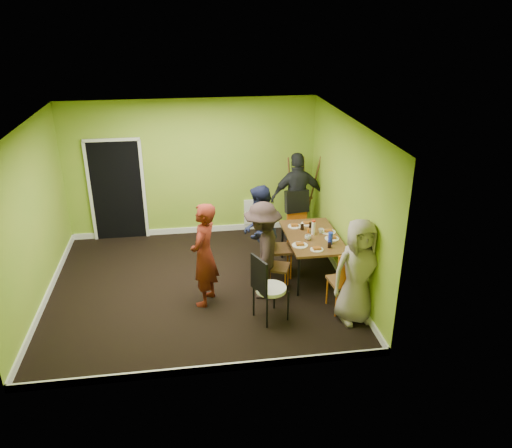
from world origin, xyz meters
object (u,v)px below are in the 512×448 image
at_px(person_back_end, 297,198).
at_px(person_front_end, 358,272).
at_px(person_left_near, 263,251).
at_px(dining_table, 312,239).
at_px(easel, 302,197).
at_px(chair_back_end, 298,207).
at_px(chair_bentwood, 267,285).
at_px(blue_bottle, 330,238).
at_px(chair_left_far, 274,244).
at_px(chair_front_end, 346,278).
at_px(orange_bottle, 308,231).
at_px(thermos, 313,228).
at_px(person_left_far, 259,232).
at_px(chair_left_near, 273,262).
at_px(person_standing, 204,255).

relative_size(person_back_end, person_front_end, 1.11).
bearing_deg(person_front_end, person_left_near, 139.17).
xyz_separation_m(dining_table, easel, (0.19, 1.64, 0.16)).
relative_size(chair_back_end, person_left_near, 0.69).
distance_m(dining_table, chair_bentwood, 1.64).
distance_m(blue_bottle, person_back_end, 1.82).
bearing_deg(chair_left_far, dining_table, 86.81).
xyz_separation_m(chair_front_end, person_back_end, (-0.17, 2.70, 0.32)).
bearing_deg(chair_bentwood, chair_front_end, 68.29).
bearing_deg(orange_bottle, chair_front_end, -79.11).
distance_m(dining_table, person_front_end, 1.50).
height_order(thermos, person_front_end, person_front_end).
xyz_separation_m(dining_table, person_left_far, (-0.91, 0.15, 0.13)).
relative_size(chair_back_end, chair_bentwood, 1.04).
distance_m(dining_table, person_back_end, 1.47).
bearing_deg(thermos, chair_left_near, -150.20).
height_order(chair_left_near, blue_bottle, blue_bottle).
bearing_deg(chair_left_near, easel, 175.63).
bearing_deg(chair_bentwood, person_front_end, 58.83).
bearing_deg(chair_left_near, chair_front_end, 69.63).
bearing_deg(person_standing, orange_bottle, 136.31).
height_order(easel, thermos, easel).
distance_m(chair_bentwood, orange_bottle, 1.73).
xyz_separation_m(chair_back_end, person_left_near, (-0.98, -1.80, 0.02)).
relative_size(thermos, person_back_end, 0.13).
bearing_deg(person_back_end, person_left_far, 50.16).
xyz_separation_m(dining_table, person_front_end, (0.31, -1.47, 0.13)).
distance_m(easel, person_standing, 3.11).
distance_m(chair_left_near, orange_bottle, 0.93).
distance_m(chair_back_end, thermos, 1.18).
xyz_separation_m(chair_front_end, person_front_end, (0.09, -0.22, 0.23)).
xyz_separation_m(dining_table, chair_front_end, (0.22, -1.25, -0.10)).
xyz_separation_m(chair_left_near, person_left_near, (-0.21, -0.17, 0.31)).
relative_size(chair_front_end, person_left_near, 0.65).
distance_m(chair_left_near, person_standing, 1.22).
bearing_deg(person_front_end, chair_left_near, 129.26).
relative_size(chair_left_far, person_back_end, 0.59).
distance_m(person_back_end, person_front_end, 2.93).
xyz_separation_m(chair_left_near, person_left_far, (-0.15, 0.54, 0.32)).
bearing_deg(thermos, dining_table, -112.44).
bearing_deg(person_back_end, orange_bottle, 82.49).
xyz_separation_m(easel, person_left_far, (-1.11, -1.49, -0.03)).
bearing_deg(person_front_end, person_back_end, 89.39).
xyz_separation_m(chair_left_far, blue_bottle, (0.87, -0.44, 0.25)).
xyz_separation_m(person_standing, person_left_near, (0.94, 0.08, -0.04)).
bearing_deg(blue_bottle, person_left_far, 155.49).
bearing_deg(person_left_far, chair_back_end, 161.59).
distance_m(chair_left_far, chair_back_end, 1.35).
bearing_deg(chair_front_end, dining_table, 94.26).
height_order(chair_left_far, chair_front_end, chair_left_far).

